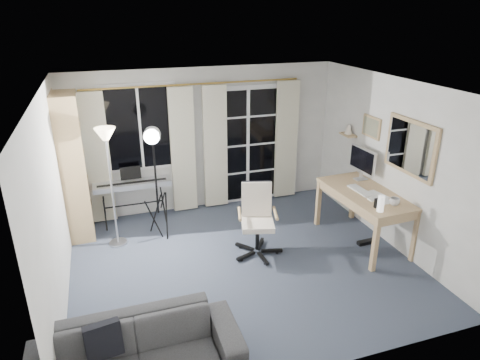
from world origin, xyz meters
name	(u,v)px	position (x,y,z in m)	size (l,w,h in m)	color
floor	(243,264)	(0.00, 0.00, -0.01)	(4.50, 4.00, 0.02)	#3A4255
window	(140,128)	(-1.05, 1.97, 1.50)	(1.20, 0.08, 1.40)	white
french_door	(247,146)	(0.75, 1.97, 1.03)	(1.32, 0.09, 2.11)	white
curtains	(199,149)	(-0.14, 1.88, 1.09)	(3.60, 0.07, 2.13)	gold
bookshelf	(71,168)	(-2.13, 1.72, 1.04)	(0.38, 1.02, 2.18)	tan
torchiere_lamp	(107,152)	(-1.59, 1.09, 1.42)	(0.29, 0.29, 1.77)	#B2B2B7
keyboard_piano	(132,185)	(-1.27, 1.70, 0.66)	(1.20, 0.58, 0.87)	black
studio_light	(153,149)	(-0.97, 1.08, 1.42)	(0.36, 0.37, 1.77)	black
office_chair	(257,213)	(0.31, 0.28, 0.59)	(0.70, 0.70, 1.01)	black
desk	(365,198)	(1.88, 0.01, 0.70)	(0.83, 1.54, 0.80)	tan
monitor	(363,161)	(2.08, 0.46, 1.11)	(0.20, 0.58, 0.50)	silver
desk_clutter	(371,210)	(1.82, -0.23, 0.63)	(0.45, 0.92, 1.02)	white
mug	(395,201)	(1.98, -0.49, 0.87)	(0.13, 0.10, 0.13)	silver
wall_mirror	(410,147)	(2.22, -0.35, 1.55)	(0.04, 0.94, 0.74)	tan
framed_print	(371,127)	(2.23, 0.55, 1.60)	(0.03, 0.42, 0.32)	tan
wall_shelf	(348,131)	(2.16, 1.05, 1.41)	(0.16, 0.30, 0.18)	tan
sofa	(136,346)	(-1.56, -1.55, 0.38)	(1.94, 0.57, 0.76)	#28272A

